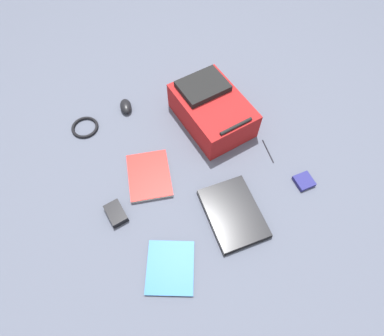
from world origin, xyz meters
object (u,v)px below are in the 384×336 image
(computer_mouse, at_px, (126,106))
(laptop, at_px, (233,213))
(cable_coil, at_px, (85,127))
(pen_black, at_px, (268,151))
(book_blue, at_px, (149,176))
(earbud_pouch, at_px, (304,181))
(book_manual, at_px, (170,267))
(power_brick, at_px, (116,213))
(backpack, at_px, (212,109))

(computer_mouse, bearing_deg, laptop, 117.06)
(laptop, height_order, cable_coil, laptop)
(pen_black, bearing_deg, computer_mouse, -38.69)
(book_blue, height_order, pen_black, book_blue)
(earbud_pouch, bearing_deg, pen_black, -68.30)
(earbud_pouch, bearing_deg, laptop, 7.04)
(book_blue, relative_size, cable_coil, 1.98)
(book_manual, distance_m, earbud_pouch, 0.75)
(laptop, bearing_deg, earbud_pouch, -172.96)
(book_manual, relative_size, earbud_pouch, 3.35)
(power_brick, xyz_separation_m, pen_black, (-0.80, -0.10, -0.01))
(book_manual, bearing_deg, power_brick, -61.18)
(book_manual, height_order, earbud_pouch, earbud_pouch)
(laptop, height_order, earbud_pouch, laptop)
(book_blue, bearing_deg, earbud_pouch, 159.48)
(book_manual, xyz_separation_m, power_brick, (0.17, -0.30, 0.01))
(computer_mouse, relative_size, cable_coil, 0.72)
(laptop, relative_size, book_blue, 1.17)
(laptop, xyz_separation_m, book_blue, (0.31, -0.31, -0.00))
(power_brick, height_order, pen_black, power_brick)
(laptop, relative_size, computer_mouse, 3.20)
(book_manual, bearing_deg, earbud_pouch, -165.51)
(computer_mouse, bearing_deg, backpack, 156.44)
(laptop, bearing_deg, backpack, -99.53)
(laptop, distance_m, power_brick, 0.53)
(cable_coil, bearing_deg, earbud_pouch, 145.41)
(computer_mouse, xyz_separation_m, cable_coil, (0.24, 0.06, -0.01))
(book_manual, height_order, power_brick, power_brick)
(laptop, bearing_deg, book_manual, 22.43)
(computer_mouse, distance_m, cable_coil, 0.25)
(book_blue, xyz_separation_m, computer_mouse, (0.02, -0.46, 0.01))
(computer_mouse, relative_size, pen_black, 0.71)
(book_blue, distance_m, earbud_pouch, 0.75)
(book_blue, xyz_separation_m, earbud_pouch, (-0.70, 0.26, -0.00))
(laptop, height_order, power_brick, power_brick)
(book_manual, distance_m, book_blue, 0.45)
(power_brick, distance_m, pen_black, 0.81)
(backpack, bearing_deg, cable_coil, -13.31)
(computer_mouse, relative_size, earbud_pouch, 1.25)
(cable_coil, relative_size, power_brick, 1.27)
(book_manual, relative_size, computer_mouse, 2.68)
(laptop, distance_m, earbud_pouch, 0.39)
(backpack, height_order, book_blue, backpack)
(computer_mouse, xyz_separation_m, earbud_pouch, (-0.71, 0.72, -0.01))
(pen_black, bearing_deg, cable_coil, -26.97)
(computer_mouse, bearing_deg, book_manual, 93.31)
(cable_coil, bearing_deg, laptop, 128.79)
(book_blue, bearing_deg, book_manual, 86.90)
(backpack, height_order, book_manual, backpack)
(backpack, distance_m, pen_black, 0.36)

